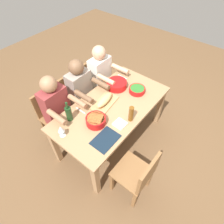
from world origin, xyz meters
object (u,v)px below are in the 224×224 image
Objects in this scene: chair_near_left at (139,175)px; beer_bottle at (131,114)px; serving_bowl_greens at (137,90)px; serving_bowl_fruit at (96,120)px; wine_glass at (61,129)px; diner_far_right at (102,76)px; chair_far_right at (95,82)px; diner_far_center at (82,91)px; serving_bowl_pasta at (117,84)px; bread_loaf at (105,100)px; wine_bottle at (69,113)px; chair_far_center at (75,96)px; napkin_stack at (120,124)px; dining_table at (112,111)px; chair_far_left at (53,113)px; cutting_board at (105,103)px; diner_far_left at (58,109)px.

beer_bottle is (0.42, 0.43, 0.37)m from chair_near_left.
chair_near_left is 3.77× the size of serving_bowl_greens.
wine_glass is (-0.38, 0.18, 0.06)m from serving_bowl_fruit.
chair_far_right is at bearing 90.00° from diner_far_right.
serving_bowl_greens is (0.45, -0.67, 0.08)m from diner_far_center.
diner_far_right is 0.40m from serving_bowl_pasta.
chair_near_left and bread_loaf have the same top height.
chair_far_right is 1.16m from serving_bowl_fruit.
beer_bottle is at bearing -52.06° from wine_bottle.
chair_far_center is at bearing 39.70° from wine_glass.
serving_bowl_greens is 1.61× the size of napkin_stack.
chair_far_right is at bearing 53.48° from bread_loaf.
wine_bottle is (-0.50, 0.27, 0.20)m from dining_table.
diner_far_center reaches higher than chair_far_left.
bread_loaf is 2.29× the size of napkin_stack.
serving_bowl_pasta is at bearing -46.91° from diner_far_center.
dining_table is at bearing -90.00° from chair_far_center.
chair_far_left is at bearing 180.00° from chair_far_right.
diner_far_right reaches higher than chair_near_left.
serving_bowl_greens is at bearing -24.09° from bread_loaf.
diner_far_center is at bearing 90.00° from dining_table.
cutting_board is at bearing -126.52° from chair_far_right.
chair_near_left is 1.15m from serving_bowl_greens.
wine_glass is at bearing -113.88° from chair_far_left.
diner_far_right reaches higher than serving_bowl_pasta.
chair_far_right is 1.00× the size of chair_near_left.
cutting_board is at bearing -18.36° from wine_bottle.
serving_bowl_greens is 0.78× the size of wine_bottle.
wine_bottle is 0.75m from beer_bottle.
chair_near_left is at bearing -130.49° from serving_bowl_pasta.
cutting_board is at bearing -91.73° from chair_far_center.
wine_bottle is at bearing 27.42° from wine_glass.
chair_near_left is 1.02m from bread_loaf.
diner_far_center is 0.81m from serving_bowl_greens.
chair_far_center is 2.93× the size of serving_bowl_pasta.
serving_bowl_pasta reaches higher than dining_table.
serving_bowl_fruit is (-0.34, -0.78, 0.31)m from chair_far_center.
bread_loaf is (-0.02, 0.11, 0.16)m from dining_table.
chair_far_left is 1.21m from beer_bottle.
cutting_board is 2.86× the size of napkin_stack.
diner_far_right is at bearing 55.41° from chair_near_left.
chair_far_center is 2.93× the size of wine_bottle.
serving_bowl_greens is at bearing -90.79° from diner_far_right.
wine_glass is (-0.26, -0.41, 0.16)m from diner_far_left.
diner_far_right is 0.67m from serving_bowl_greens.
serving_bowl_fruit is 1.76× the size of napkin_stack.
serving_bowl_pasta is at bearing -34.73° from chair_far_left.
serving_bowl_greens is at bearing 36.01° from chair_near_left.
serving_bowl_greens is at bearing -5.22° from serving_bowl_fruit.
serving_bowl_fruit is at bearing -143.32° from diner_far_right.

